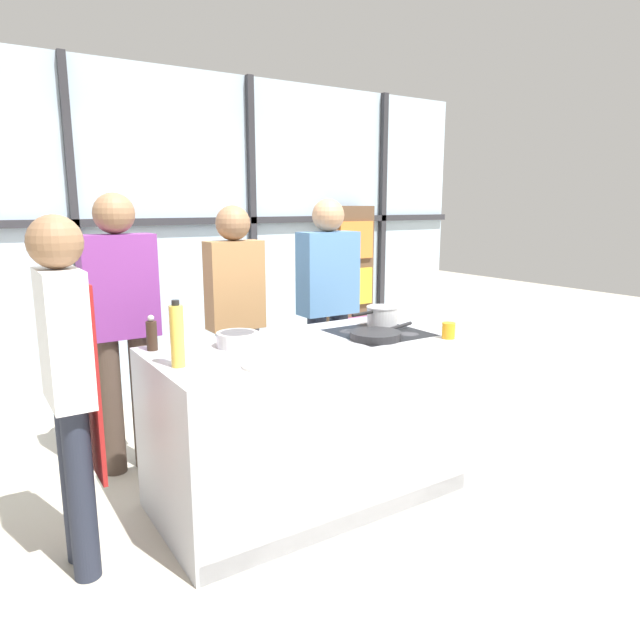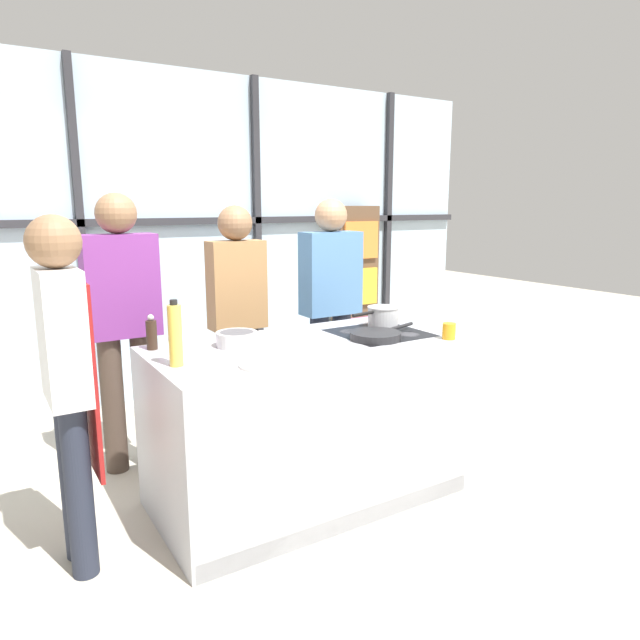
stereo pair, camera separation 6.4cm
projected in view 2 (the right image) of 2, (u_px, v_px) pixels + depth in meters
The scene contains 15 objects.
ground_plane at pixel (307, 496), 3.36m from camera, with size 18.00×18.00×0.00m, color #BCB29E.
back_window_wall at pixel (175, 237), 4.94m from camera, with size 6.40×0.10×2.80m.
bookshelf at pixel (356, 289), 5.83m from camera, with size 0.47×0.19×1.67m.
demo_island at pixel (307, 422), 3.26m from camera, with size 1.71×0.88×0.92m.
chef at pixel (67, 371), 2.53m from camera, with size 0.23×0.37×1.64m.
spectator_far_left at pixel (123, 316), 3.54m from camera, with size 0.44×0.25×1.75m.
spectator_center_left at pixel (237, 309), 3.94m from camera, with size 0.39×0.23×1.68m.
spectator_center_right at pixel (331, 299), 4.34m from camera, with size 0.45×0.24×1.72m.
frying_pan at pixel (376, 335), 3.27m from camera, with size 0.52×0.29×0.04m.
saucepan at pixel (383, 316), 3.59m from camera, with size 0.37×0.20×0.13m.
white_plate at pixel (265, 365), 2.73m from camera, with size 0.25×0.25×0.01m, color white.
mixing_bowl at pixel (237, 338), 3.11m from camera, with size 0.23×0.23×0.08m.
oil_bottle at pixel (175, 335), 2.70m from camera, with size 0.07×0.07×0.32m.
pepper_grinder at pixel (152, 334), 3.03m from camera, with size 0.06×0.06×0.19m.
juice_glass_near at pixel (449, 331), 3.27m from camera, with size 0.08×0.08×0.09m, color orange.
Camera 2 is at (-1.56, -2.66, 1.69)m, focal length 32.00 mm.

